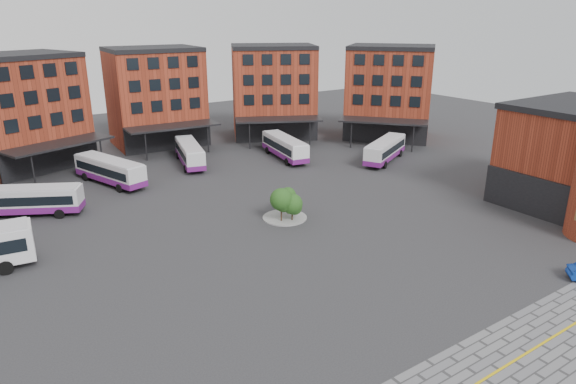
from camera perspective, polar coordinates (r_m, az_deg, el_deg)
ground at (r=41.30m, az=6.76°, el=-8.66°), size 160.00×160.00×0.00m
yellow_line at (r=35.23m, az=25.08°, el=-15.84°), size 26.00×0.15×0.02m
main_building at (r=69.37m, az=-17.59°, el=8.36°), size 94.14×42.48×14.60m
tree_island at (r=49.91m, az=-0.12°, el=-1.18°), size 4.40×4.40×3.42m
bus_b at (r=57.45m, az=-27.05°, el=-0.82°), size 10.44×7.21×2.98m
bus_c at (r=64.33m, az=-19.19°, el=2.28°), size 5.70×11.19×3.08m
bus_d at (r=69.95m, az=-10.87°, el=4.27°), size 5.03×10.77×2.96m
bus_e at (r=71.83m, az=-0.38°, el=5.03°), size 4.30×10.99×3.02m
bus_f at (r=71.64m, az=10.74°, el=4.64°), size 10.54×6.96×2.98m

